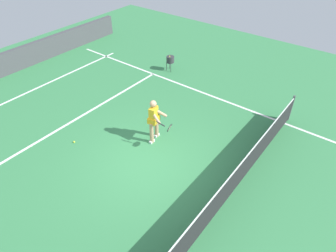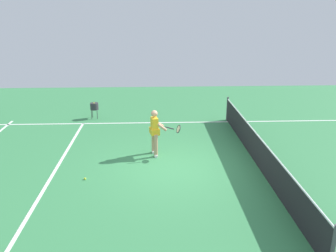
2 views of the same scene
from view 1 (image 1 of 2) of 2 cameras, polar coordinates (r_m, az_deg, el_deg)
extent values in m
plane|color=#38844C|center=(9.49, -3.74, -6.95)|extent=(24.12, 24.12, 0.00)
cube|color=white|center=(14.08, -25.29, 5.62)|extent=(10.16, 0.10, 0.01)
cube|color=white|center=(11.68, -17.37, 1.01)|extent=(9.16, 0.10, 0.01)
cube|color=white|center=(12.51, 10.07, 4.93)|extent=(0.10, 16.55, 0.01)
cylinder|color=#4C4C51|center=(11.77, 22.22, 3.15)|extent=(0.08, 0.08, 1.03)
cube|color=#232326|center=(8.18, 10.59, -12.47)|extent=(9.68, 0.02, 0.91)
cube|color=white|center=(7.83, 10.99, -10.23)|extent=(9.68, 0.02, 0.04)
cylinder|color=tan|center=(10.21, -2.18, -0.20)|extent=(0.13, 0.13, 0.78)
cylinder|color=tan|center=(9.96, -3.11, -1.35)|extent=(0.13, 0.13, 0.78)
cube|color=white|center=(10.43, -2.14, -1.72)|extent=(0.20, 0.10, 0.08)
cube|color=white|center=(10.19, -3.04, -2.88)|extent=(0.20, 0.10, 0.08)
cube|color=gold|center=(9.70, -2.75, 2.24)|extent=(0.36, 0.27, 0.52)
cube|color=gold|center=(9.81, -2.71, 1.29)|extent=(0.45, 0.36, 0.20)
sphere|color=tan|center=(9.47, -2.82, 4.21)|extent=(0.22, 0.22, 0.22)
cylinder|color=tan|center=(9.74, -1.56, 2.59)|extent=(0.36, 0.43, 0.37)
cylinder|color=tan|center=(9.52, -2.36, 1.64)|extent=(0.19, 0.49, 0.37)
cylinder|color=black|center=(9.31, -1.40, 0.41)|extent=(0.10, 0.29, 0.14)
torus|color=black|center=(9.24, 0.28, -0.36)|extent=(0.30, 0.18, 0.28)
cylinder|color=beige|center=(9.24, 0.28, -0.36)|extent=(0.25, 0.14, 0.23)
sphere|color=#D1E533|center=(10.64, -17.33, -2.88)|extent=(0.07, 0.07, 0.07)
cylinder|color=#333338|center=(14.34, 0.43, 12.47)|extent=(0.36, 0.36, 0.30)
cylinder|color=#333338|center=(14.33, 0.52, 10.90)|extent=(0.02, 0.02, 0.40)
cylinder|color=#333338|center=(14.65, 0.32, 11.52)|extent=(0.02, 0.02, 0.40)
cylinder|color=#333338|center=(14.47, -0.29, 11.18)|extent=(0.02, 0.02, 0.40)
sphere|color=#D1E533|center=(14.23, 0.31, 12.98)|extent=(0.07, 0.07, 0.07)
camera|label=2|loc=(7.75, -87.53, -16.55)|focal=38.92mm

